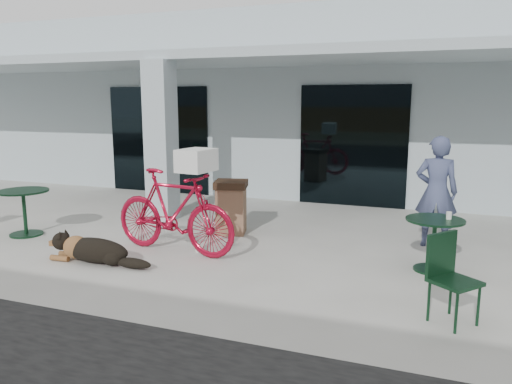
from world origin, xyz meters
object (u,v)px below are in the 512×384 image
at_px(bicycle, 174,212).
at_px(person, 436,192).
at_px(cafe_table_far, 434,245).
at_px(cafe_table_near, 25,213).
at_px(trash_receptacle, 231,207).
at_px(cafe_chair_far_a, 455,281).
at_px(dog, 95,249).

height_order(bicycle, person, person).
bearing_deg(person, cafe_table_far, 89.09).
xyz_separation_m(cafe_table_near, trash_receptacle, (3.36, 1.41, 0.07)).
bearing_deg(cafe_chair_far_a, dog, 125.31).
xyz_separation_m(cafe_table_near, person, (6.80, 1.81, 0.50)).
distance_m(cafe_chair_far_a, trash_receptacle, 4.51).
distance_m(cafe_table_near, person, 7.06).
bearing_deg(dog, bicycle, 42.09).
bearing_deg(trash_receptacle, person, 6.64).
bearing_deg(cafe_table_far, dog, -163.41).
relative_size(bicycle, cafe_table_far, 2.75).
relative_size(dog, trash_receptacle, 1.35).
height_order(bicycle, cafe_table_far, bicycle).
bearing_deg(cafe_chair_far_a, bicycle, 112.74).
distance_m(cafe_table_near, cafe_table_far, 6.84).
bearing_deg(cafe_chair_far_a, person, 44.05).
bearing_deg(bicycle, cafe_table_far, -75.27).
bearing_deg(dog, cafe_chair_far_a, -8.04).
bearing_deg(cafe_table_near, dog, -21.44).
bearing_deg(bicycle, cafe_chair_far_a, -99.38).
height_order(bicycle, dog, bicycle).
xyz_separation_m(bicycle, person, (3.81, 1.79, 0.25)).
height_order(dog, cafe_table_near, cafe_table_near).
xyz_separation_m(cafe_chair_far_a, trash_receptacle, (-3.69, 2.59, -0.00)).
xyz_separation_m(cafe_table_far, cafe_chair_far_a, (0.24, -1.72, 0.11)).
distance_m(dog, cafe_chair_far_a, 4.92).
bearing_deg(cafe_table_near, trash_receptacle, 22.78).
height_order(dog, cafe_table_far, cafe_table_far).
bearing_deg(cafe_table_near, person, 14.92).
relative_size(cafe_table_far, cafe_chair_far_a, 0.83).
distance_m(dog, cafe_table_far, 4.86).
height_order(cafe_table_far, trash_receptacle, trash_receptacle).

